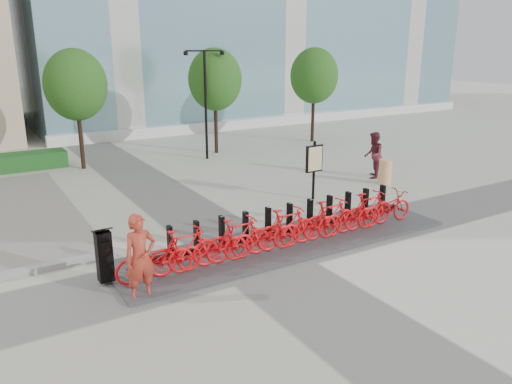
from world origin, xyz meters
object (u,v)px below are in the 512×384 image
bike_0 (155,259)px  pedestrian (373,155)px  worker_red (140,258)px  kiosk (104,255)px  map_sign (314,161)px  construction_barrel (385,172)px

bike_0 → pedestrian: bearing=-68.0°
bike_0 → worker_red: (-0.52, -0.62, 0.38)m
kiosk → worker_red: bearing=-69.3°
bike_0 → kiosk: (-1.00, 0.49, 0.13)m
pedestrian → map_sign: map_sign is taller
worker_red → map_sign: (7.48, 3.87, 0.42)m
worker_red → construction_barrel: 11.80m
bike_0 → pedestrian: size_ratio=0.99×
pedestrian → construction_barrel: bearing=30.0°
kiosk → construction_barrel: kiosk is taller
pedestrian → construction_barrel: 1.10m
construction_barrel → map_sign: 3.71m
kiosk → construction_barrel: (11.56, 2.92, -0.22)m
bike_0 → construction_barrel: size_ratio=1.92×
bike_0 → pedestrian: pedestrian is taller
bike_0 → worker_red: size_ratio=0.98×
kiosk → worker_red: 1.23m
bike_0 → construction_barrel: bearing=-72.1°
kiosk → map_sign: (7.96, 2.76, 0.67)m
kiosk → construction_barrel: 11.93m
worker_red → pedestrian: size_ratio=1.01×
kiosk → construction_barrel: bearing=11.6°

